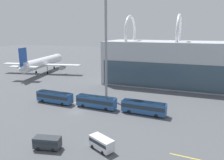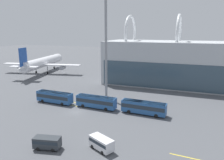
% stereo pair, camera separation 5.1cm
% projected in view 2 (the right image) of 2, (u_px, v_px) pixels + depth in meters
% --- Properties ---
extents(ground_plane, '(440.00, 440.00, 0.00)m').
position_uv_depth(ground_plane, '(77.00, 112.00, 58.33)').
color(ground_plane, '#515459').
extents(airliner_at_gate_near, '(39.98, 43.34, 14.05)m').
position_uv_depth(airliner_at_gate_near, '(42.00, 63.00, 109.77)').
color(airliner_at_gate_near, white).
rests_on(airliner_at_gate_near, ground_plane).
extents(airliner_at_gate_far, '(47.69, 43.81, 15.39)m').
position_uv_depth(airliner_at_gate_far, '(161.00, 64.00, 102.89)').
color(airliner_at_gate_far, silver).
rests_on(airliner_at_gate_far, ground_plane).
extents(shuttle_bus_0, '(11.64, 3.19, 3.33)m').
position_uv_depth(shuttle_bus_0, '(55.00, 97.00, 65.04)').
color(shuttle_bus_0, '#285693').
rests_on(shuttle_bus_0, ground_plane).
extents(shuttle_bus_1, '(11.63, 3.14, 3.33)m').
position_uv_depth(shuttle_bus_1, '(96.00, 101.00, 60.83)').
color(shuttle_bus_1, '#285693').
rests_on(shuttle_bus_1, ground_plane).
extents(shuttle_bus_2, '(11.65, 3.20, 3.33)m').
position_uv_depth(shuttle_bus_2, '(144.00, 107.00, 56.30)').
color(shuttle_bus_2, '#285693').
rests_on(shuttle_bus_2, ground_plane).
extents(service_van_foreground, '(5.35, 4.06, 2.32)m').
position_uv_depth(service_van_foreground, '(101.00, 143.00, 39.53)').
color(service_van_foreground, silver).
rests_on(service_van_foreground, ground_plane).
extents(service_van_crossing, '(5.19, 3.05, 2.26)m').
position_uv_depth(service_van_crossing, '(47.00, 142.00, 39.80)').
color(service_van_crossing, '#2D3338').
rests_on(service_van_crossing, ground_plane).
extents(floodlight_mast, '(2.05, 2.05, 32.22)m').
position_uv_depth(floodlight_mast, '(106.00, 43.00, 66.49)').
color(floodlight_mast, gray).
rests_on(floodlight_mast, ground_plane).
extents(lane_stripe_0, '(10.13, 4.41, 0.01)m').
position_uv_depth(lane_stripe_0, '(77.00, 103.00, 64.98)').
color(lane_stripe_0, yellow).
rests_on(lane_stripe_0, ground_plane).
extents(lane_stripe_1, '(9.77, 0.77, 0.01)m').
position_uv_depth(lane_stripe_1, '(199.00, 160.00, 36.59)').
color(lane_stripe_1, yellow).
rests_on(lane_stripe_1, ground_plane).
extents(lane_stripe_2, '(10.19, 1.55, 0.01)m').
position_uv_depth(lane_stripe_2, '(63.00, 104.00, 64.70)').
color(lane_stripe_2, yellow).
rests_on(lane_stripe_2, ground_plane).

